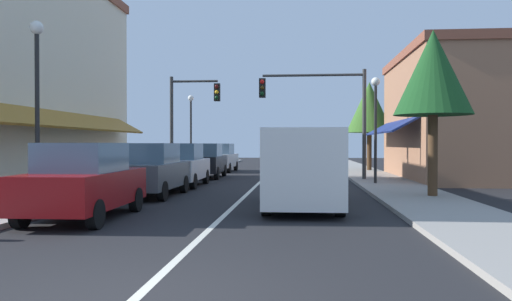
% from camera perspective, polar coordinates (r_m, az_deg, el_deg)
% --- Properties ---
extents(ground_plane, '(80.00, 80.00, 0.00)m').
position_cam_1_polar(ground_plane, '(23.43, 0.56, -3.52)').
color(ground_plane, black).
extents(sidewalk_left, '(2.60, 56.00, 0.12)m').
position_cam_1_polar(sidewalk_left, '(24.48, -12.40, -3.22)').
color(sidewalk_left, '#A39E99').
rests_on(sidewalk_left, ground).
extents(sidewalk_right, '(2.60, 56.00, 0.12)m').
position_cam_1_polar(sidewalk_right, '(23.63, 14.00, -3.36)').
color(sidewalk_right, gray).
rests_on(sidewalk_right, ground).
extents(lane_center_stripe, '(0.14, 52.00, 0.01)m').
position_cam_1_polar(lane_center_stripe, '(23.42, 0.56, -3.52)').
color(lane_center_stripe, silver).
rests_on(lane_center_stripe, ground).
extents(storefront_left_block, '(5.37, 14.20, 8.63)m').
position_cam_1_polar(storefront_left_block, '(20.48, -26.65, 7.87)').
color(storefront_left_block, beige).
rests_on(storefront_left_block, ground).
extents(storefront_right_block, '(6.62, 10.20, 6.24)m').
position_cam_1_polar(storefront_right_block, '(26.44, 21.84, 3.69)').
color(storefront_right_block, '#9E6B4C').
rests_on(storefront_right_block, ground).
extents(parked_car_nearest_left, '(1.86, 4.14, 1.77)m').
position_cam_1_polar(parked_car_nearest_left, '(12.24, -19.01, -3.35)').
color(parked_car_nearest_left, maroon).
rests_on(parked_car_nearest_left, ground).
extents(parked_car_second_left, '(1.81, 4.11, 1.77)m').
position_cam_1_polar(parked_car_second_left, '(16.94, -11.93, -2.20)').
color(parked_car_second_left, '#4C5156').
rests_on(parked_car_second_left, ground).
extents(parked_car_third_left, '(1.82, 4.12, 1.77)m').
position_cam_1_polar(parked_car_third_left, '(20.80, -8.56, -1.65)').
color(parked_car_third_left, silver).
rests_on(parked_car_third_left, ground).
extents(parked_car_far_left, '(1.84, 4.13, 1.77)m').
position_cam_1_polar(parked_car_far_left, '(25.85, -5.81, -1.17)').
color(parked_car_far_left, black).
rests_on(parked_car_far_left, ground).
extents(parked_car_distant_left, '(1.87, 4.14, 1.77)m').
position_cam_1_polar(parked_car_distant_left, '(31.55, -4.12, -0.83)').
color(parked_car_distant_left, '#B7BABF').
rests_on(parked_car_distant_left, ground).
extents(van_in_lane, '(2.05, 5.20, 2.12)m').
position_cam_1_polar(van_in_lane, '(13.69, 5.29, -1.76)').
color(van_in_lane, silver).
rests_on(van_in_lane, ground).
extents(traffic_signal_mast_arm, '(4.98, 0.50, 5.22)m').
position_cam_1_polar(traffic_signal_mast_arm, '(23.62, 7.94, 5.20)').
color(traffic_signal_mast_arm, '#333333').
rests_on(traffic_signal_mast_arm, ground).
extents(traffic_signal_left_corner, '(2.65, 0.50, 5.22)m').
position_cam_1_polar(traffic_signal_left_corner, '(25.99, -7.77, 4.45)').
color(traffic_signal_left_corner, '#333333').
rests_on(traffic_signal_left_corner, ground).
extents(street_lamp_left_near, '(0.36, 0.36, 5.03)m').
position_cam_1_polar(street_lamp_left_near, '(14.67, -23.69, 7.03)').
color(street_lamp_left_near, black).
rests_on(street_lamp_left_near, ground).
extents(street_lamp_right_mid, '(0.36, 0.36, 4.51)m').
position_cam_1_polar(street_lamp_right_mid, '(21.39, 13.47, 4.27)').
color(street_lamp_right_mid, black).
rests_on(street_lamp_right_mid, ground).
extents(street_lamp_left_far, '(0.36, 0.36, 4.74)m').
position_cam_1_polar(street_lamp_left_far, '(30.91, -7.43, 3.43)').
color(street_lamp_left_far, black).
rests_on(street_lamp_left_far, ground).
extents(tree_right_near, '(2.43, 2.43, 5.33)m').
position_cam_1_polar(tree_right_near, '(16.79, 19.54, 8.26)').
color(tree_right_near, '#4C331E').
rests_on(tree_right_near, ground).
extents(tree_right_far, '(2.86, 2.86, 5.62)m').
position_cam_1_polar(tree_right_far, '(32.12, 12.80, 4.78)').
color(tree_right_far, '#4C331E').
rests_on(tree_right_far, ground).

